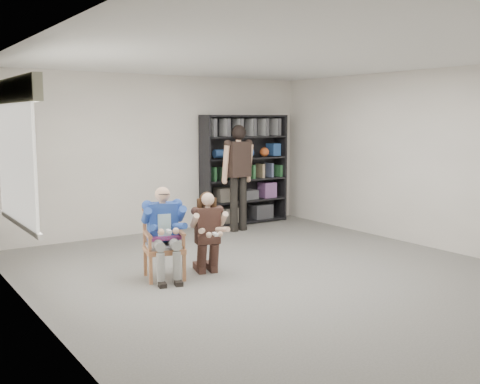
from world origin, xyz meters
TOP-DOWN VIEW (x-y plane):
  - room_shell at (0.00, 0.00)m, footprint 6.00×7.00m
  - floor at (0.00, 0.00)m, footprint 6.00×7.00m
  - window_left at (-2.95, 1.00)m, footprint 0.16×2.00m
  - armchair at (-1.29, 0.70)m, footprint 0.65×0.63m
  - seated_man at (-1.29, 0.70)m, footprint 0.68×0.82m
  - kneeling_woman at (-0.71, 0.58)m, footprint 0.63×0.83m
  - bookshelf at (1.70, 3.28)m, footprint 1.80×0.38m
  - standing_man at (1.20, 2.73)m, footprint 0.60×0.34m

SIDE VIEW (x-z plane):
  - floor at x=0.00m, z-range -0.01..0.01m
  - armchair at x=-1.29m, z-range 0.00..0.92m
  - kneeling_woman at x=-0.71m, z-range 0.00..1.09m
  - seated_man at x=-1.29m, z-range 0.00..1.19m
  - standing_man at x=1.20m, z-range 0.00..1.91m
  - bookshelf at x=1.70m, z-range 0.00..2.10m
  - room_shell at x=0.00m, z-range 0.00..2.80m
  - window_left at x=-2.95m, z-range 0.76..2.50m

